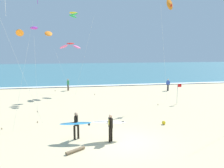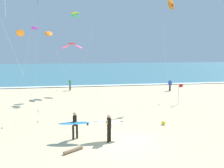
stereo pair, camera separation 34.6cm
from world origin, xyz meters
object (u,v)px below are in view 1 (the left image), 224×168
Objects in this scene: kite_arc_violet_mid at (34,32)px; kite_arc_golden_distant at (73,15)px; surfer_lead at (110,124)px; surfer_trailing at (76,124)px; kite_delta_amber_far at (170,5)px; bystander_green_top at (68,85)px; kite_arc_scarlet_high at (70,46)px; lifeguard_flag at (178,92)px; bystander_blue_top at (168,85)px; beach_ball at (164,123)px; driftwood_log at (75,150)px.

kite_arc_violet_mid is 0.74× the size of kite_arc_golden_distant.
surfer_lead and surfer_trailing have the same top height.
kite_delta_amber_far is 16.55m from bystander_green_top.
kite_arc_violet_mid is 4.55× the size of bystander_green_top.
kite_arc_scarlet_high reaches higher than surfer_trailing.
kite_arc_violet_mid is at bearing -168.23° from lifeguard_flag.
kite_delta_amber_far is 1.66× the size of kite_arc_scarlet_high.
bystander_blue_top is at bearing 0.41° from kite_arc_scarlet_high.
beach_ball is at bearing 16.44° from surfer_trailing.
lifeguard_flag is (-2.34, -7.75, 0.45)m from bystander_blue_top.
bystander_blue_top is (10.82, 16.24, -0.23)m from surfer_lead.
kite_arc_golden_distant is at bearing -78.02° from bystander_green_top.
surfer_lead is 17.23m from kite_arc_golden_distant.
driftwood_log is (-12.95, -17.50, -0.72)m from bystander_blue_top.
bystander_blue_top is 5.68× the size of beach_ball.
lifeguard_flag is at bearing -32.69° from kite_arc_golden_distant.
kite_delta_amber_far is 6.61× the size of bystander_green_top.
bystander_green_top is 20.06m from driftwood_log.
kite_arc_violet_mid is 13.45m from kite_delta_amber_far.
lifeguard_flag is (10.50, 7.99, 0.23)m from surfer_trailing.
bystander_green_top is at bearing 136.61° from lifeguard_flag.
kite_arc_scarlet_high is at bearing 74.79° from kite_arc_violet_mid.
kite_arc_scarlet_high is 5.27× the size of driftwood_log.
kite_delta_amber_far is at bearing 50.49° from surfer_lead.
lifeguard_flag is at bearing 56.62° from beach_ball.
beach_ball is at bearing -114.63° from bystander_blue_top.
kite_arc_scarlet_high is (-0.00, 15.65, 4.91)m from surfer_trailing.
surfer_trailing is 6.83m from beach_ball.
lifeguard_flag reaches higher than surfer_trailing.
beach_ball is 0.23× the size of driftwood_log.
kite_arc_scarlet_high is 22.57× the size of beach_ball.
surfer_lead is at bearing -123.66° from bystander_blue_top.
surfer_trailing is at bearing -163.56° from beach_ball.
kite_arc_golden_distant is at bearing 147.31° from lifeguard_flag.
kite_arc_golden_distant reaches higher than driftwood_log.
surfer_lead is 1.76× the size of driftwood_log.
beach_ball is at bearing 28.34° from surfer_lead.
surfer_trailing is 8.31m from kite_arc_violet_mid.
kite_arc_scarlet_high reaches higher than driftwood_log.
kite_arc_scarlet_high is 3.97× the size of bystander_green_top.
kite_arc_golden_distant reaches higher than bystander_green_top.
beach_ball is at bearing 29.07° from driftwood_log.
lifeguard_flag is at bearing 37.28° from surfer_trailing.
bystander_green_top is 14.99m from lifeguard_flag.
driftwood_log is (-10.61, -9.75, -1.17)m from lifeguard_flag.
kite_delta_amber_far reaches higher than kite_arc_scarlet_high.
surfer_trailing is 18.29m from bystander_green_top.
kite_arc_violet_mid is 1.14× the size of kite_arc_scarlet_high.
bystander_green_top is (-10.14, 9.42, -9.08)m from kite_delta_amber_far.
surfer_lead is 1.33× the size of bystander_blue_top.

